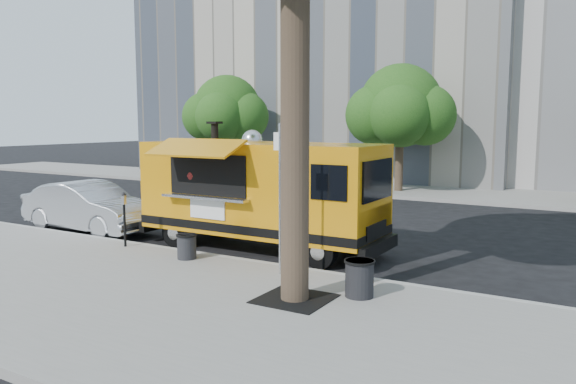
% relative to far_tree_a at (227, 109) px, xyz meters
% --- Properties ---
extents(ground, '(120.00, 120.00, 0.00)m').
position_rel_far_tree_a_xyz_m(ground, '(10.00, -12.30, -3.78)').
color(ground, black).
rests_on(ground, ground).
extents(sidewalk, '(60.00, 6.00, 0.15)m').
position_rel_far_tree_a_xyz_m(sidewalk, '(10.00, -16.30, -3.70)').
color(sidewalk, gray).
rests_on(sidewalk, ground).
extents(curb, '(60.00, 0.14, 0.16)m').
position_rel_far_tree_a_xyz_m(curb, '(10.00, -13.23, -3.70)').
color(curb, '#999993').
rests_on(curb, ground).
extents(far_sidewalk, '(60.00, 5.00, 0.15)m').
position_rel_far_tree_a_xyz_m(far_sidewalk, '(10.00, 1.20, -3.70)').
color(far_sidewalk, gray).
rests_on(far_sidewalk, ground).
extents(tree_well, '(1.20, 1.20, 0.02)m').
position_rel_far_tree_a_xyz_m(tree_well, '(12.60, -15.10, -3.62)').
color(tree_well, black).
rests_on(tree_well, sidewalk).
extents(far_tree_a, '(3.42, 3.42, 5.36)m').
position_rel_far_tree_a_xyz_m(far_tree_a, '(0.00, 0.00, 0.00)').
color(far_tree_a, '#33261C').
rests_on(far_tree_a, far_sidewalk).
extents(far_tree_b, '(3.60, 3.60, 5.50)m').
position_rel_far_tree_a_xyz_m(far_tree_b, '(9.00, 0.40, 0.06)').
color(far_tree_b, '#33261C').
rests_on(far_tree_b, far_sidewalk).
extents(sign_post, '(0.28, 0.06, 3.00)m').
position_rel_far_tree_a_xyz_m(sign_post, '(11.55, -13.85, -1.93)').
color(sign_post, silver).
rests_on(sign_post, sidewalk).
extents(parking_meter, '(0.11, 0.11, 1.33)m').
position_rel_far_tree_a_xyz_m(parking_meter, '(7.00, -13.65, -2.79)').
color(parking_meter, black).
rests_on(parking_meter, sidewalk).
extents(food_truck, '(6.42, 2.95, 3.16)m').
position_rel_far_tree_a_xyz_m(food_truck, '(9.66, -11.73, -2.29)').
color(food_truck, orange).
rests_on(food_truck, ground).
extents(sedan, '(4.40, 1.63, 1.44)m').
position_rel_far_tree_a_xyz_m(sedan, '(4.15, -12.30, -3.06)').
color(sedan, '#B7B9BF').
rests_on(sedan, ground).
extents(trash_bin_left, '(0.46, 0.46, 0.55)m').
position_rel_far_tree_a_xyz_m(trash_bin_left, '(9.11, -13.83, -3.33)').
color(trash_bin_left, black).
rests_on(trash_bin_left, sidewalk).
extents(trash_bin_right, '(0.54, 0.54, 0.65)m').
position_rel_far_tree_a_xyz_m(trash_bin_right, '(13.50, -14.40, -3.28)').
color(trash_bin_right, black).
rests_on(trash_bin_right, sidewalk).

